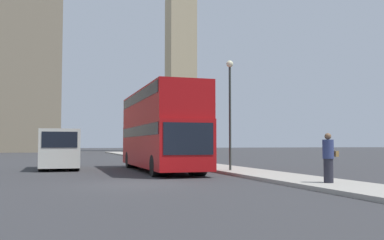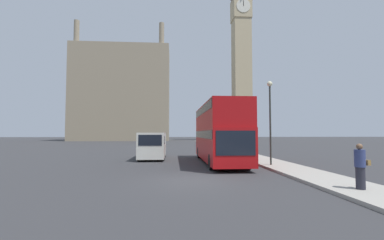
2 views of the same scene
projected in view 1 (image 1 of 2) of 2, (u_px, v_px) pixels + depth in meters
name	position (u px, v px, depth m)	size (l,w,h in m)	color
ground_plane	(136.00, 184.00, 15.83)	(300.00, 300.00, 0.00)	#333335
sidewalk_strip	(288.00, 178.00, 17.72)	(2.64, 120.00, 0.15)	#9E998E
clock_tower	(181.00, 11.00, 91.02)	(6.00, 6.17, 58.05)	tan
red_double_decker_bus	(160.00, 127.00, 23.63)	(2.61, 10.79, 4.41)	#A80F11
white_van	(59.00, 148.00, 25.23)	(2.19, 5.44, 2.33)	silver
pedestrian	(328.00, 158.00, 14.88)	(0.54, 0.38, 1.73)	#23232D
street_lamp	(230.00, 98.00, 22.18)	(0.36, 0.36, 5.70)	#2D332D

